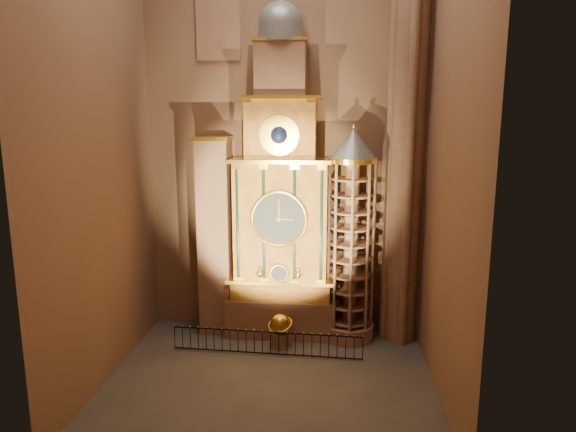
# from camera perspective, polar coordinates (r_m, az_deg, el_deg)

# --- Properties ---
(floor) EXTENTS (14.00, 14.00, 0.00)m
(floor) POSITION_cam_1_polar(r_m,az_deg,el_deg) (23.21, -2.10, -17.79)
(floor) COLOR #383330
(floor) RESTS_ON ground
(wall_back) EXTENTS (22.00, 0.00, 22.00)m
(wall_back) POSITION_cam_1_polar(r_m,az_deg,el_deg) (26.28, -0.54, 10.64)
(wall_back) COLOR #846047
(wall_back) RESTS_ON floor
(wall_left) EXTENTS (0.00, 22.00, 22.00)m
(wall_left) POSITION_cam_1_polar(r_m,az_deg,el_deg) (22.36, -20.67, 9.86)
(wall_left) COLOR #846047
(wall_left) RESTS_ON floor
(wall_right) EXTENTS (0.00, 22.00, 22.00)m
(wall_right) POSITION_cam_1_polar(r_m,az_deg,el_deg) (20.59, 17.68, 10.00)
(wall_right) COLOR #846047
(wall_right) RESTS_ON floor
(astronomical_clock) EXTENTS (5.60, 2.41, 16.70)m
(astronomical_clock) POSITION_cam_1_polar(r_m,az_deg,el_deg) (25.66, -0.76, 0.92)
(astronomical_clock) COLOR #8C634C
(astronomical_clock) RESTS_ON floor
(portrait_tower) EXTENTS (1.80, 1.60, 10.20)m
(portrait_tower) POSITION_cam_1_polar(r_m,az_deg,el_deg) (26.56, -8.07, -2.20)
(portrait_tower) COLOR #8C634C
(portrait_tower) RESTS_ON floor
(stair_turret) EXTENTS (2.50, 2.50, 10.80)m
(stair_turret) POSITION_cam_1_polar(r_m,az_deg,el_deg) (25.56, 7.02, -2.43)
(stair_turret) COLOR #8C634C
(stair_turret) RESTS_ON floor
(gothic_pier) EXTENTS (2.04, 2.04, 22.00)m
(gothic_pier) POSITION_cam_1_polar(r_m,az_deg,el_deg) (25.37, 13.29, 10.33)
(gothic_pier) COLOR #8C634C
(gothic_pier) RESTS_ON floor
(stained_glass_window) EXTENTS (2.20, 0.14, 5.20)m
(stained_glass_window) POSITION_cam_1_polar(r_m,az_deg,el_deg) (27.24, -7.83, 22.20)
(stained_glass_window) COLOR navy
(stained_glass_window) RESTS_ON wall_back
(celestial_globe) EXTENTS (1.55, 1.52, 1.74)m
(celestial_globe) POSITION_cam_1_polar(r_m,az_deg,el_deg) (25.58, -0.89, -12.33)
(celestial_globe) COLOR #8C634C
(celestial_globe) RESTS_ON floor
(iron_railing) EXTENTS (9.04, 0.42, 1.15)m
(iron_railing) POSITION_cam_1_polar(r_m,az_deg,el_deg) (25.05, -2.41, -13.91)
(iron_railing) COLOR black
(iron_railing) RESTS_ON floor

